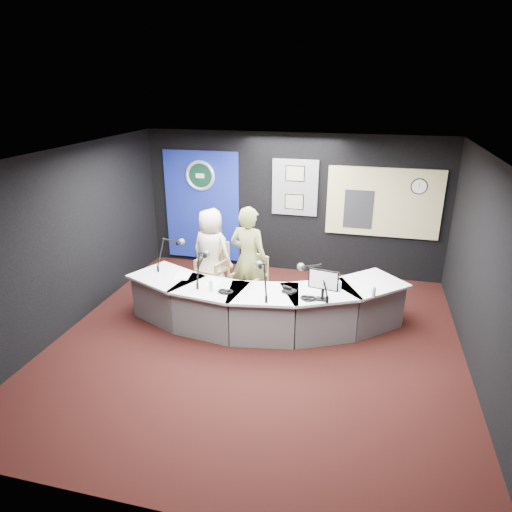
% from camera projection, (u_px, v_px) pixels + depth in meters
% --- Properties ---
extents(ground, '(6.00, 6.00, 0.00)m').
position_uv_depth(ground, '(256.00, 344.00, 6.88)').
color(ground, black).
rests_on(ground, ground).
extents(ceiling, '(6.00, 6.00, 0.02)m').
position_uv_depth(ceiling, '(256.00, 156.00, 5.87)').
color(ceiling, silver).
rests_on(ceiling, ground).
extents(wall_back, '(6.00, 0.02, 2.80)m').
position_uv_depth(wall_back, '(292.00, 204.00, 9.09)').
color(wall_back, black).
rests_on(wall_back, ground).
extents(wall_front, '(6.00, 0.02, 2.80)m').
position_uv_depth(wall_front, '(167.00, 388.00, 3.66)').
color(wall_front, black).
rests_on(wall_front, ground).
extents(wall_left, '(0.02, 6.00, 2.80)m').
position_uv_depth(wall_left, '(68.00, 240.00, 7.05)').
color(wall_left, black).
rests_on(wall_left, ground).
extents(wall_right, '(0.02, 6.00, 2.80)m').
position_uv_depth(wall_right, '(488.00, 278.00, 5.71)').
color(wall_right, black).
rests_on(wall_right, ground).
extents(broadcast_desk, '(4.50, 1.90, 0.75)m').
position_uv_depth(broadcast_desk, '(261.00, 305.00, 7.26)').
color(broadcast_desk, silver).
rests_on(broadcast_desk, ground).
extents(backdrop_panel, '(1.60, 0.05, 2.30)m').
position_uv_depth(backdrop_panel, '(202.00, 206.00, 9.55)').
color(backdrop_panel, navy).
rests_on(backdrop_panel, wall_back).
extents(agency_seal, '(0.63, 0.07, 0.63)m').
position_uv_depth(agency_seal, '(200.00, 176.00, 9.28)').
color(agency_seal, silver).
rests_on(agency_seal, backdrop_panel).
extents(seal_center, '(0.48, 0.01, 0.48)m').
position_uv_depth(seal_center, '(200.00, 176.00, 9.28)').
color(seal_center, black).
rests_on(seal_center, backdrop_panel).
extents(pinboard, '(0.90, 0.04, 1.10)m').
position_uv_depth(pinboard, '(295.00, 188.00, 8.93)').
color(pinboard, slate).
rests_on(pinboard, wall_back).
extents(framed_photo_upper, '(0.34, 0.02, 0.27)m').
position_uv_depth(framed_photo_upper, '(295.00, 174.00, 8.80)').
color(framed_photo_upper, gray).
rests_on(framed_photo_upper, pinboard).
extents(framed_photo_lower, '(0.34, 0.02, 0.27)m').
position_uv_depth(framed_photo_lower, '(294.00, 202.00, 9.00)').
color(framed_photo_lower, gray).
rests_on(framed_photo_lower, pinboard).
extents(booth_window_frame, '(2.12, 0.06, 1.32)m').
position_uv_depth(booth_window_frame, '(383.00, 203.00, 8.62)').
color(booth_window_frame, tan).
rests_on(booth_window_frame, wall_back).
extents(booth_glow, '(2.00, 0.02, 1.20)m').
position_uv_depth(booth_glow, '(383.00, 203.00, 8.61)').
color(booth_glow, '#FFEEA1').
rests_on(booth_glow, booth_window_frame).
extents(equipment_rack, '(0.55, 0.02, 0.75)m').
position_uv_depth(equipment_rack, '(358.00, 209.00, 8.75)').
color(equipment_rack, black).
rests_on(equipment_rack, booth_window_frame).
extents(wall_clock, '(0.28, 0.01, 0.28)m').
position_uv_depth(wall_clock, '(419.00, 186.00, 8.33)').
color(wall_clock, white).
rests_on(wall_clock, booth_window_frame).
extents(armchair_left, '(0.71, 0.71, 1.01)m').
position_uv_depth(armchair_left, '(212.00, 267.00, 8.41)').
color(armchair_left, '#A2804A').
rests_on(armchair_left, ground).
extents(armchair_right, '(0.73, 0.73, 0.98)m').
position_uv_depth(armchair_right, '(249.00, 283.00, 7.76)').
color(armchair_right, '#A2804A').
rests_on(armchair_right, ground).
extents(draped_jacket, '(0.51, 0.24, 0.70)m').
position_uv_depth(draped_jacket, '(211.00, 256.00, 8.60)').
color(draped_jacket, '#676157').
rests_on(draped_jacket, armchair_left).
extents(person_man, '(0.88, 0.68, 1.60)m').
position_uv_depth(person_man, '(211.00, 251.00, 8.30)').
color(person_man, beige).
rests_on(person_man, ground).
extents(person_woman, '(0.75, 0.58, 1.83)m').
position_uv_depth(person_woman, '(249.00, 260.00, 7.60)').
color(person_woman, olive).
rests_on(person_woman, ground).
extents(computer_monitor, '(0.44, 0.10, 0.30)m').
position_uv_depth(computer_monitor, '(323.00, 279.00, 6.47)').
color(computer_monitor, black).
rests_on(computer_monitor, broadcast_desk).
extents(desk_phone, '(0.22, 0.20, 0.04)m').
position_uv_depth(desk_phone, '(289.00, 291.00, 6.80)').
color(desk_phone, black).
rests_on(desk_phone, broadcast_desk).
extents(headphones_near, '(0.21, 0.21, 0.04)m').
position_uv_depth(headphones_near, '(308.00, 298.00, 6.60)').
color(headphones_near, black).
rests_on(headphones_near, broadcast_desk).
extents(headphones_far, '(0.20, 0.20, 0.03)m').
position_uv_depth(headphones_far, '(226.00, 291.00, 6.80)').
color(headphones_far, black).
rests_on(headphones_far, broadcast_desk).
extents(paper_stack, '(0.27, 0.36, 0.00)m').
position_uv_depth(paper_stack, '(183.00, 276.00, 7.39)').
color(paper_stack, white).
rests_on(paper_stack, broadcast_desk).
extents(notepad, '(0.22, 0.29, 0.00)m').
position_uv_depth(notepad, '(214.00, 283.00, 7.14)').
color(notepad, white).
rests_on(notepad, broadcast_desk).
extents(boom_mic_a, '(0.31, 0.71, 0.60)m').
position_uv_depth(boom_mic_a, '(170.00, 249.00, 7.69)').
color(boom_mic_a, black).
rests_on(boom_mic_a, broadcast_desk).
extents(boom_mic_b, '(0.19, 0.74, 0.60)m').
position_uv_depth(boom_mic_b, '(202.00, 263.00, 7.11)').
color(boom_mic_b, black).
rests_on(boom_mic_b, broadcast_desk).
extents(boom_mic_c, '(0.36, 0.69, 0.60)m').
position_uv_depth(boom_mic_c, '(263.00, 275.00, 6.68)').
color(boom_mic_c, black).
rests_on(boom_mic_c, broadcast_desk).
extents(boom_mic_d, '(0.57, 0.55, 0.60)m').
position_uv_depth(boom_mic_d, '(314.00, 276.00, 6.63)').
color(boom_mic_d, black).
rests_on(boom_mic_d, broadcast_desk).
extents(water_bottles, '(2.43, 0.51, 0.18)m').
position_uv_depth(water_bottles, '(292.00, 288.00, 6.76)').
color(water_bottles, silver).
rests_on(water_bottles, broadcast_desk).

